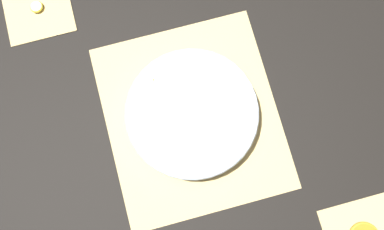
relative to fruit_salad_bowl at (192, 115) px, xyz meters
name	(u,v)px	position (x,y,z in m)	size (l,w,h in m)	color
ground_plane	(192,117)	(0.00, 0.00, -0.04)	(6.00, 6.00, 0.00)	black
bamboo_mat_center	(192,117)	(0.00, 0.00, -0.03)	(0.44, 0.39, 0.01)	#D6B775
coaster_mat_far_right	(38,8)	(0.36, 0.29, -0.03)	(0.16, 0.16, 0.01)	#D6B775
fruit_salad_bowl	(192,115)	(0.00, 0.00, 0.00)	(0.30, 0.30, 0.06)	silver
banana_coin_single	(37,7)	(0.36, 0.29, -0.03)	(0.03, 0.03, 0.01)	#F4EABC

